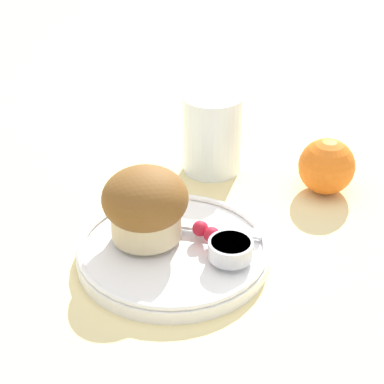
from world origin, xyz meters
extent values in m
plane|color=beige|center=(0.00, 0.00, 0.00)|extent=(3.00, 3.00, 0.00)
cylinder|color=white|center=(0.01, -0.03, 0.01)|extent=(0.20, 0.20, 0.01)
torus|color=white|center=(0.01, -0.03, 0.02)|extent=(0.20, 0.20, 0.01)
cylinder|color=beige|center=(-0.02, -0.04, 0.04)|extent=(0.07, 0.07, 0.04)
ellipsoid|color=brown|center=(-0.02, -0.04, 0.07)|extent=(0.09, 0.09, 0.06)
cylinder|color=silver|center=(0.07, -0.01, 0.03)|extent=(0.05, 0.05, 0.02)
cylinder|color=white|center=(0.07, -0.01, 0.04)|extent=(0.04, 0.04, 0.00)
sphere|color=#B7192D|center=(0.03, 0.00, 0.03)|extent=(0.02, 0.02, 0.02)
sphere|color=#B7192D|center=(0.04, 0.00, 0.03)|extent=(0.02, 0.02, 0.02)
cube|color=silver|center=(0.01, 0.01, 0.02)|extent=(0.14, 0.09, 0.00)
sphere|color=orange|center=(0.05, 0.20, 0.03)|extent=(0.07, 0.07, 0.07)
cylinder|color=silver|center=(-0.09, 0.14, 0.05)|extent=(0.07, 0.07, 0.10)
camera|label=1|loc=(0.40, -0.40, 0.41)|focal=60.00mm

